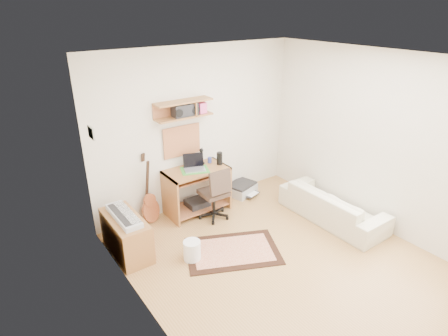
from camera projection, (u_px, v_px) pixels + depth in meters
floor at (278, 260)px, 5.02m from camera, size 3.60×4.00×0.01m
ceiling at (293, 59)px, 3.97m from camera, size 3.60×4.00×0.01m
back_wall at (197, 129)px, 5.99m from camera, size 3.60×0.01×2.60m
left_wall at (146, 217)px, 3.54m from camera, size 0.01×4.00×2.60m
right_wall at (375, 141)px, 5.45m from camera, size 0.01×4.00×2.60m
wall_shelf at (184, 109)px, 5.57m from camera, size 0.90×0.25×0.26m
cork_board at (182, 141)px, 5.86m from camera, size 0.64×0.03×0.49m
wall_photo at (91, 133)px, 4.49m from camera, size 0.02×0.20×0.15m
desk at (197, 190)px, 6.04m from camera, size 1.00×0.55×0.75m
laptop at (195, 163)px, 5.81m from camera, size 0.41×0.41×0.25m
speaker at (220, 158)px, 6.03m from camera, size 0.09×0.09×0.21m
desk_lamp at (202, 155)px, 6.05m from camera, size 0.09×0.09×0.28m
pencil_cup at (210, 160)px, 6.12m from camera, size 0.07×0.07×0.09m
boombox at (185, 110)px, 5.58m from camera, size 0.38×0.18×0.20m
rug at (233, 251)px, 5.18m from camera, size 1.50×1.29×0.02m
task_chair at (214, 193)px, 5.83m from camera, size 0.46×0.46×0.88m
cabinet at (126, 235)px, 5.05m from camera, size 0.40×0.90×0.55m
music_keyboard at (124, 216)px, 4.93m from camera, size 0.24×0.75×0.07m
guitar at (149, 190)px, 5.67m from camera, size 0.33×0.25×1.12m
waste_basket at (192, 250)px, 4.97m from camera, size 0.29×0.29×0.28m
printer at (241, 189)px, 6.72m from camera, size 0.59×0.51×0.19m
sofa at (333, 200)px, 5.82m from camera, size 0.50×1.72×0.67m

